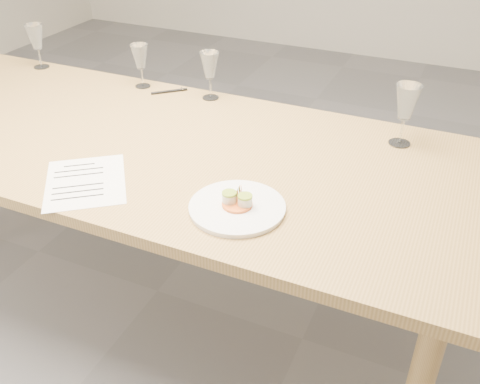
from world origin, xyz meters
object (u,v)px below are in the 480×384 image
at_px(recipe_sheet, 85,182).
at_px(wine_glass_2, 210,66).
at_px(dining_table, 142,154).
at_px(wine_glass_3, 407,103).
at_px(wine_glass_0, 36,38).
at_px(wine_glass_1, 140,57).
at_px(dinner_plate, 237,207).
at_px(ballpoint_pen, 169,91).

relative_size(recipe_sheet, wine_glass_2, 1.99).
distance_m(dining_table, wine_glass_3, 0.95).
height_order(wine_glass_0, wine_glass_1, wine_glass_0).
bearing_deg(wine_glass_0, recipe_sheet, -41.98).
xyz_separation_m(dinner_plate, ballpoint_pen, (-0.63, 0.69, -0.01)).
bearing_deg(wine_glass_0, wine_glass_2, -0.22).
distance_m(dinner_plate, wine_glass_0, 1.53).
height_order(dinner_plate, wine_glass_2, wine_glass_2).
distance_m(dinner_plate, recipe_sheet, 0.50).
distance_m(dinner_plate, wine_glass_2, 0.84).
distance_m(ballpoint_pen, wine_glass_0, 0.73).
distance_m(dining_table, wine_glass_1, 0.54).
xyz_separation_m(dinner_plate, wine_glass_1, (-0.77, 0.70, 0.12)).
relative_size(wine_glass_0, wine_glass_1, 1.09).
height_order(ballpoint_pen, wine_glass_3, wine_glass_3).
bearing_deg(wine_glass_2, wine_glass_3, -6.69).
height_order(dining_table, dinner_plate, dinner_plate).
relative_size(dining_table, wine_glass_0, 11.80).
xyz_separation_m(wine_glass_1, wine_glass_3, (1.13, -0.09, 0.02)).
xyz_separation_m(ballpoint_pen, wine_glass_3, (0.98, -0.08, 0.15)).
bearing_deg(dining_table, wine_glass_2, 80.87).
relative_size(wine_glass_1, wine_glass_3, 0.85).
distance_m(recipe_sheet, wine_glass_0, 1.15).
bearing_deg(wine_glass_1, wine_glass_0, 179.01).
bearing_deg(ballpoint_pen, wine_glass_1, 132.98).
bearing_deg(ballpoint_pen, wine_glass_2, -36.91).
distance_m(dinner_plate, wine_glass_3, 0.72).
bearing_deg(wine_glass_3, wine_glass_2, 173.31).
xyz_separation_m(dining_table, wine_glass_3, (0.86, 0.34, 0.22)).
relative_size(dining_table, recipe_sheet, 6.13).
relative_size(ballpoint_pen, wine_glass_1, 0.66).
bearing_deg(wine_glass_2, wine_glass_1, -178.88).
bearing_deg(dinner_plate, ballpoint_pen, 132.56).
relative_size(dining_table, dinner_plate, 8.55).
height_order(dinner_plate, wine_glass_3, wine_glass_3).
height_order(wine_glass_0, wine_glass_2, wine_glass_0).
bearing_deg(wine_glass_1, recipe_sheet, -70.16).
distance_m(dining_table, ballpoint_pen, 0.44).
bearing_deg(ballpoint_pen, wine_glass_3, -46.74).
bearing_deg(recipe_sheet, wine_glass_0, 101.37).
bearing_deg(dinner_plate, dining_table, 151.80).
bearing_deg(wine_glass_3, dining_table, -158.73).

